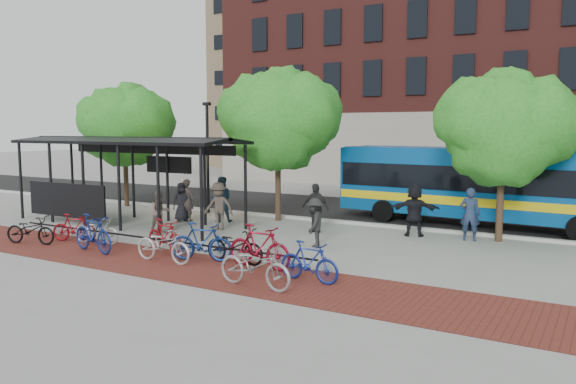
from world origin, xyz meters
The scene contains 32 objects.
ground centered at (0.00, 0.00, 0.00)m, with size 160.00×160.00×0.00m, color #9E9E99.
asphalt_street centered at (0.00, 8.00, 0.01)m, with size 160.00×8.00×0.01m, color black.
curb centered at (0.00, 4.00, 0.06)m, with size 160.00×0.25×0.12m, color #B7B7B2.
brick_strip centered at (-2.00, -5.00, 0.00)m, with size 24.00×3.00×0.01m, color maroon.
bike_rack_rail centered at (-3.30, -4.10, 0.00)m, with size 12.00×0.05×0.95m, color black.
building_tower centered at (-16.00, 40.00, 15.00)m, with size 22.00×22.00×30.00m, color #7A664C.
bus_shelter centered at (-8.13, -0.48, 3.00)m, with size 10.60×3.07×3.60m.
tree_a centered at (-11.91, 3.35, 4.24)m, with size 4.90×4.00×6.18m.
tree_b centered at (-2.90, 3.35, 4.46)m, with size 5.15×4.20×6.47m.
tree_c centered at (6.09, 3.35, 4.05)m, with size 4.66×3.80×5.92m.
lamp_post_left centered at (-7.00, 3.60, 2.75)m, with size 0.35×0.20×5.12m.
bus centered at (4.87, 6.11, 1.80)m, with size 11.81×3.52×3.14m.
bike_0 centered at (-7.71, -5.21, 0.49)m, with size 0.65×1.87×0.98m, color black.
bike_1 centered at (-6.80, -4.15, 0.49)m, with size 0.46×1.62×0.97m, color maroon.
bike_2 centered at (-5.82, -4.01, 0.46)m, with size 0.61×1.74×0.92m, color #B7B7BA.
bike_3 centered at (-4.85, -5.02, 0.61)m, with size 0.57×2.02×1.21m, color navy.
bike_5 centered at (-2.89, -3.86, 0.53)m, with size 0.50×1.76×1.06m, color maroon.
bike_6 centered at (-1.98, -4.92, 0.53)m, with size 0.71×2.02×1.06m, color #B6B6B9.
bike_7 centered at (-1.11, -4.23, 0.58)m, with size 0.54×1.93×1.16m, color navy.
bike_8 centered at (-0.12, -3.93, 0.52)m, with size 0.69×1.98×1.04m, color black.
bike_9 centered at (0.86, -4.12, 0.62)m, with size 0.59×2.07×1.25m, color maroon.
bike_10 centered at (1.82, -5.79, 0.57)m, with size 0.75×2.15×1.13m, color gray.
bike_11 centered at (2.71, -4.65, 0.53)m, with size 0.50×1.75×1.05m, color navy.
pedestrian_0 centered at (-6.42, 1.07, 0.83)m, with size 0.81×0.53×1.66m, color black.
pedestrian_1 centered at (-6.25, 1.22, 0.90)m, with size 0.66×0.43×1.80m, color #38302D.
pedestrian_2 centered at (-4.87, 1.77, 0.96)m, with size 0.93×0.73×1.92m, color #1C3042.
pedestrian_3 centered at (-3.82, 0.22, 0.93)m, with size 1.20×0.69×1.86m, color #4C4139.
pedestrian_4 centered at (-0.35, 1.63, 0.93)m, with size 1.09×0.46×1.87m, color #272727.
pedestrian_5 centered at (3.14, 2.75, 0.96)m, with size 1.79×0.57×1.93m, color black.
pedestrian_7 centered at (5.08, 2.91, 0.94)m, with size 0.68×0.45×1.88m, color #22304F.
pedestrian_8 centered at (-5.28, -1.50, 0.80)m, with size 0.78×0.61×1.61m, color brown.
pedestrian_9 centered at (0.86, -0.71, 0.81)m, with size 1.05×0.60×1.63m, color #242424.
Camera 1 is at (9.29, -17.07, 3.91)m, focal length 35.00 mm.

